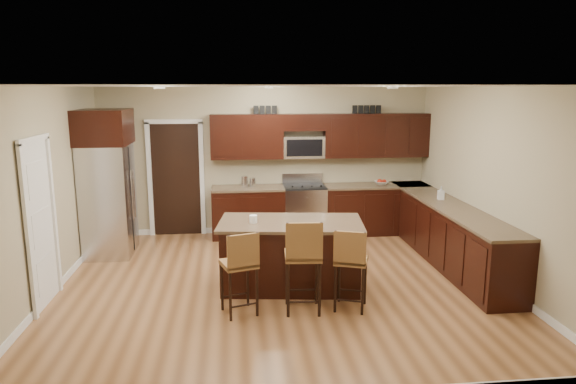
{
  "coord_description": "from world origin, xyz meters",
  "views": [
    {
      "loc": [
        -0.59,
        -6.67,
        2.67
      ],
      "look_at": [
        0.16,
        0.4,
        1.23
      ],
      "focal_mm": 32.0,
      "sensor_mm": 36.0,
      "label": 1
    }
  ],
  "objects": [
    {
      "name": "floor",
      "position": [
        0.0,
        0.0,
        0.0
      ],
      "size": [
        6.0,
        6.0,
        0.0
      ],
      "primitive_type": "plane",
      "color": "#94633A",
      "rests_on": "ground"
    },
    {
      "name": "ceiling",
      "position": [
        0.0,
        0.0,
        2.7
      ],
      "size": [
        6.0,
        6.0,
        0.0
      ],
      "primitive_type": "plane",
      "rotation": [
        3.14,
        0.0,
        0.0
      ],
      "color": "silver",
      "rests_on": "wall_back"
    },
    {
      "name": "wall_back",
      "position": [
        0.0,
        2.75,
        1.35
      ],
      "size": [
        6.0,
        0.0,
        6.0
      ],
      "primitive_type": "plane",
      "rotation": [
        1.57,
        0.0,
        0.0
      ],
      "color": "tan",
      "rests_on": "floor"
    },
    {
      "name": "wall_left",
      "position": [
        -3.0,
        0.0,
        1.35
      ],
      "size": [
        0.0,
        5.5,
        5.5
      ],
      "primitive_type": "plane",
      "rotation": [
        1.57,
        0.0,
        1.57
      ],
      "color": "tan",
      "rests_on": "floor"
    },
    {
      "name": "wall_right",
      "position": [
        3.0,
        0.0,
        1.35
      ],
      "size": [
        0.0,
        5.5,
        5.5
      ],
      "primitive_type": "plane",
      "rotation": [
        1.57,
        0.0,
        -1.57
      ],
      "color": "tan",
      "rests_on": "floor"
    },
    {
      "name": "base_cabinets",
      "position": [
        1.9,
        1.45,
        0.46
      ],
      "size": [
        4.02,
        3.96,
        0.92
      ],
      "color": "black",
      "rests_on": "floor"
    },
    {
      "name": "upper_cabinets",
      "position": [
        1.04,
        2.58,
        1.84
      ],
      "size": [
        4.0,
        0.33,
        0.8
      ],
      "color": "black",
      "rests_on": "wall_back"
    },
    {
      "name": "range",
      "position": [
        0.68,
        2.45,
        0.47
      ],
      "size": [
        0.76,
        0.64,
        1.11
      ],
      "color": "silver",
      "rests_on": "floor"
    },
    {
      "name": "microwave",
      "position": [
        0.68,
        2.6,
        1.62
      ],
      "size": [
        0.76,
        0.31,
        0.4
      ],
      "primitive_type": "cube",
      "color": "silver",
      "rests_on": "upper_cabinets"
    },
    {
      "name": "doorway",
      "position": [
        -1.65,
        2.73,
        1.03
      ],
      "size": [
        0.85,
        0.03,
        2.06
      ],
      "primitive_type": "cube",
      "color": "black",
      "rests_on": "floor"
    },
    {
      "name": "pantry_door",
      "position": [
        -2.98,
        -0.3,
        1.02
      ],
      "size": [
        0.03,
        0.8,
        2.04
      ],
      "primitive_type": "cube",
      "color": "white",
      "rests_on": "floor"
    },
    {
      "name": "letter_decor",
      "position": [
        0.9,
        2.58,
        2.29
      ],
      "size": [
        2.2,
        0.03,
        0.15
      ],
      "primitive_type": null,
      "color": "black",
      "rests_on": "upper_cabinets"
    },
    {
      "name": "island",
      "position": [
        0.15,
        -0.06,
        0.43
      ],
      "size": [
        2.02,
        1.23,
        0.92
      ],
      "rotation": [
        0.0,
        0.0,
        -0.12
      ],
      "color": "black",
      "rests_on": "floor"
    },
    {
      "name": "stool_left",
      "position": [
        -0.54,
        -0.9,
        0.65
      ],
      "size": [
        0.49,
        0.49,
        1.03
      ],
      "rotation": [
        0.0,
        0.0,
        0.31
      ],
      "color": "olive",
      "rests_on": "floor"
    },
    {
      "name": "stool_mid",
      "position": [
        0.21,
        -0.91,
        0.72
      ],
      "size": [
        0.46,
        0.46,
        1.16
      ],
      "rotation": [
        0.0,
        0.0,
        -0.06
      ],
      "color": "olive",
      "rests_on": "floor"
    },
    {
      "name": "stool_right",
      "position": [
        0.78,
        -0.9,
        0.64
      ],
      "size": [
        0.49,
        0.49,
        1.03
      ],
      "rotation": [
        0.0,
        0.0,
        -0.35
      ],
      "color": "olive",
      "rests_on": "floor"
    },
    {
      "name": "refrigerator",
      "position": [
        -2.62,
        1.68,
        1.21
      ],
      "size": [
        0.79,
        0.96,
        2.35
      ],
      "color": "silver",
      "rests_on": "floor"
    },
    {
      "name": "floor_mat",
      "position": [
        0.76,
        1.85,
        0.01
      ],
      "size": [
        1.18,
        1.0,
        0.01
      ],
      "primitive_type": "cube",
      "rotation": [
        0.0,
        0.0,
        -0.38
      ],
      "color": "olive",
      "rests_on": "floor"
    },
    {
      "name": "fruit_bowl",
      "position": [
        2.13,
        2.45,
        0.95
      ],
      "size": [
        0.27,
        0.27,
        0.06
      ],
      "primitive_type": "imported",
      "rotation": [
        0.0,
        0.0,
        -0.06
      ],
      "color": "silver",
      "rests_on": "base_cabinets"
    },
    {
      "name": "soap_bottle",
      "position": [
        2.7,
        1.07,
        1.03
      ],
      "size": [
        0.12,
        0.12,
        0.22
      ],
      "primitive_type": "imported",
      "rotation": [
        0.0,
        0.0,
        -0.22
      ],
      "color": "#B2B2B2",
      "rests_on": "base_cabinets"
    },
    {
      "name": "canister_tall",
      "position": [
        -0.41,
        2.45,
        1.02
      ],
      "size": [
        0.12,
        0.12,
        0.2
      ],
      "primitive_type": "cylinder",
      "color": "silver",
      "rests_on": "base_cabinets"
    },
    {
      "name": "canister_short",
      "position": [
        -0.27,
        2.45,
        1.0
      ],
      "size": [
        0.11,
        0.11,
        0.17
      ],
      "primitive_type": "cylinder",
      "color": "silver",
      "rests_on": "base_cabinets"
    },
    {
      "name": "island_jar",
      "position": [
        -0.35,
        -0.06,
        0.97
      ],
      "size": [
        0.1,
        0.1,
        0.1
      ],
      "primitive_type": "cylinder",
      "color": "white",
      "rests_on": "island"
    }
  ]
}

